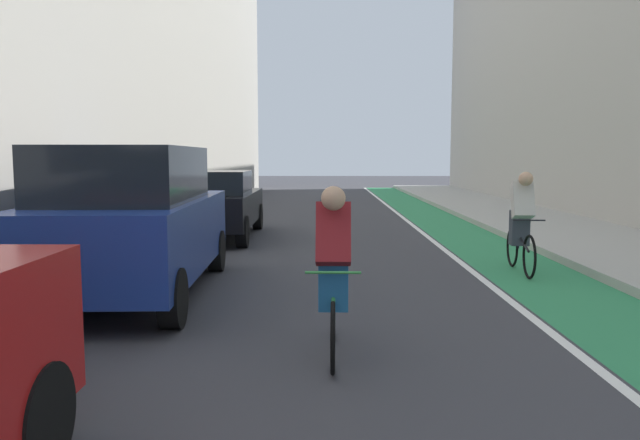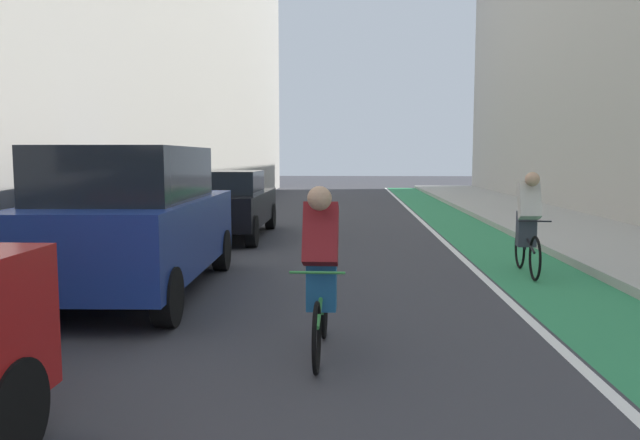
# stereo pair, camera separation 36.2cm
# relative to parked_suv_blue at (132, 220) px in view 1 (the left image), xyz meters

# --- Properties ---
(ground_plane) EXTENTS (89.60, 89.60, 0.00)m
(ground_plane) POSITION_rel_parked_suv_blue_xyz_m (2.80, 6.17, -1.02)
(ground_plane) COLOR #38383D
(bike_lane_paint) EXTENTS (1.60, 40.73, 0.00)m
(bike_lane_paint) POSITION_rel_parked_suv_blue_xyz_m (5.85, 8.17, -1.02)
(bike_lane_paint) COLOR #2D8451
(bike_lane_paint) RESTS_ON ground
(lane_divider_stripe) EXTENTS (0.12, 40.73, 0.00)m
(lane_divider_stripe) POSITION_rel_parked_suv_blue_xyz_m (4.95, 8.17, -1.02)
(lane_divider_stripe) COLOR white
(lane_divider_stripe) RESTS_ON ground
(sidewalk_right) EXTENTS (3.35, 40.73, 0.14)m
(sidewalk_right) POSITION_rel_parked_suv_blue_xyz_m (8.32, 8.17, -0.95)
(sidewalk_right) COLOR #A8A59E
(sidewalk_right) RESTS_ON ground
(building_facade_right) EXTENTS (2.40, 36.73, 12.59)m
(building_facade_right) POSITION_rel_parked_suv_blue_xyz_m (11.20, 10.17, 5.28)
(building_facade_right) COLOR #B2ADA3
(building_facade_right) RESTS_ON ground
(parked_suv_blue) EXTENTS (2.08, 4.53, 1.98)m
(parked_suv_blue) POSITION_rel_parked_suv_blue_xyz_m (0.00, 0.00, 0.00)
(parked_suv_blue) COLOR navy
(parked_suv_blue) RESTS_ON ground
(parked_sedan_black) EXTENTS (1.99, 4.34, 1.53)m
(parked_sedan_black) POSITION_rel_parked_suv_blue_xyz_m (-0.00, 5.90, -0.23)
(parked_sedan_black) COLOR black
(parked_sedan_black) RESTS_ON ground
(cyclist_mid) EXTENTS (0.48, 1.68, 1.59)m
(cyclist_mid) POSITION_rel_parked_suv_blue_xyz_m (2.63, -2.44, -0.21)
(cyclist_mid) COLOR black
(cyclist_mid) RESTS_ON ground
(cyclist_trailing) EXTENTS (0.48, 1.73, 1.62)m
(cyclist_trailing) POSITION_rel_parked_suv_blue_xyz_m (5.69, 1.70, -0.17)
(cyclist_trailing) COLOR black
(cyclist_trailing) RESTS_ON ground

